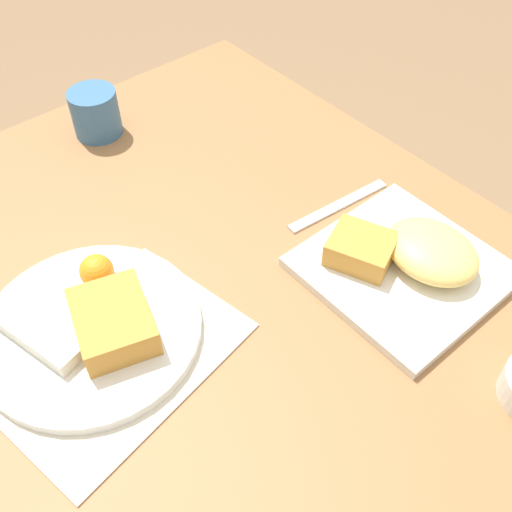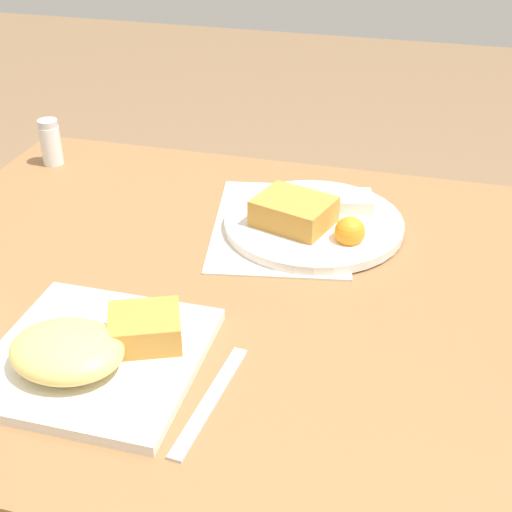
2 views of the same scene
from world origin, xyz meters
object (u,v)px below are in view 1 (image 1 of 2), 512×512
butter_knife (339,205)px  coffee_mug (95,113)px  plate_square_near (408,260)px  plate_oval_far (93,325)px

butter_knife → coffee_mug: size_ratio=2.29×
plate_square_near → plate_oval_far: plate_square_near is taller
plate_square_near → coffee_mug: bearing=16.1°
butter_knife → coffee_mug: 0.43m
plate_oval_far → butter_knife: 0.39m
plate_square_near → butter_knife: plate_square_near is taller
plate_square_near → coffee_mug: 0.56m
plate_oval_far → coffee_mug: bearing=-31.0°
plate_square_near → butter_knife: size_ratio=1.31×
plate_oval_far → coffee_mug: coffee_mug is taller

